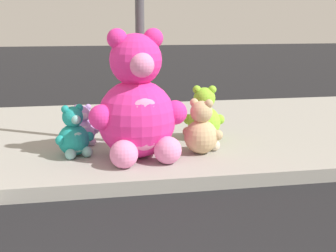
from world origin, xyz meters
TOP-DOWN VIEW (x-y plane):
  - sidewalk at (0.00, 5.20)m, footprint 28.00×4.40m
  - sign_pole at (1.00, 4.40)m, footprint 0.56×0.11m
  - plush_pink_large at (0.88, 3.81)m, footprint 1.11×1.00m
  - plush_tan at (1.64, 3.86)m, footprint 0.45×0.47m
  - plush_teal at (0.17, 4.03)m, footprint 0.44×0.42m
  - plush_lime at (1.85, 4.54)m, footprint 0.53×0.49m
  - plush_lavender at (0.29, 4.54)m, footprint 0.39×0.35m

SIDE VIEW (x-z plane):
  - sidewalk at x=0.00m, z-range 0.00..0.15m
  - plush_lavender at x=0.29m, z-range 0.10..0.60m
  - plush_teal at x=0.17m, z-range 0.09..0.68m
  - plush_tan at x=1.64m, z-range 0.09..0.73m
  - plush_lime at x=1.85m, z-range 0.08..0.78m
  - plush_pink_large at x=0.88m, z-range 0.01..1.45m
  - sign_pole at x=1.00m, z-range 0.25..3.45m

